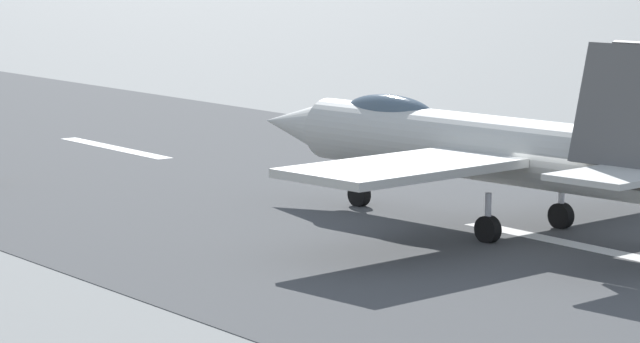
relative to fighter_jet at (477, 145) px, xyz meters
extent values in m
plane|color=slate|center=(-3.52, -0.27, -2.43)|extent=(400.00, 400.00, 0.00)
cube|color=#424446|center=(-3.52, -0.27, -2.42)|extent=(240.00, 26.00, 0.02)
cube|color=white|center=(-3.58, -0.27, -2.41)|extent=(8.00, 0.70, 0.00)
cube|color=white|center=(21.94, -0.27, -2.41)|extent=(8.00, 0.70, 0.00)
cylinder|color=#B5B6B0|center=(-0.06, -0.01, -0.07)|extent=(13.05, 3.27, 1.93)
cone|color=#B5B6B0|center=(7.85, 0.83, -0.07)|extent=(3.14, 1.94, 1.64)
ellipsoid|color=#3F5160|center=(3.57, 0.37, 0.65)|extent=(3.70, 1.47, 1.10)
cube|color=#B5B6B0|center=(-1.49, 4.06, -0.17)|extent=(4.06, 6.79, 0.24)
cube|color=#B5B6B0|center=(-0.61, -4.29, -0.17)|extent=(4.06, 6.79, 0.24)
cube|color=#B5B6B0|center=(-6.89, 1.69, 0.03)|extent=(2.68, 3.04, 0.16)
cube|color=#505051|center=(-5.75, 0.30, 1.63)|extent=(2.68, 1.21, 3.14)
cylinder|color=silver|center=(4.88, 0.51, -1.73)|extent=(0.18, 0.18, 1.40)
cylinder|color=black|center=(4.88, 0.51, -2.05)|extent=(0.79, 0.38, 0.76)
cylinder|color=silver|center=(-2.01, 1.40, -1.73)|extent=(0.18, 0.18, 1.40)
cylinder|color=black|center=(-2.01, 1.40, -2.05)|extent=(0.79, 0.38, 0.76)
cylinder|color=silver|center=(-1.68, -1.79, -1.73)|extent=(0.18, 0.18, 1.40)
cylinder|color=black|center=(-1.68, -1.79, -2.05)|extent=(0.79, 0.38, 0.76)
camera|label=1|loc=(-33.43, 30.57, 5.77)|focal=88.03mm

